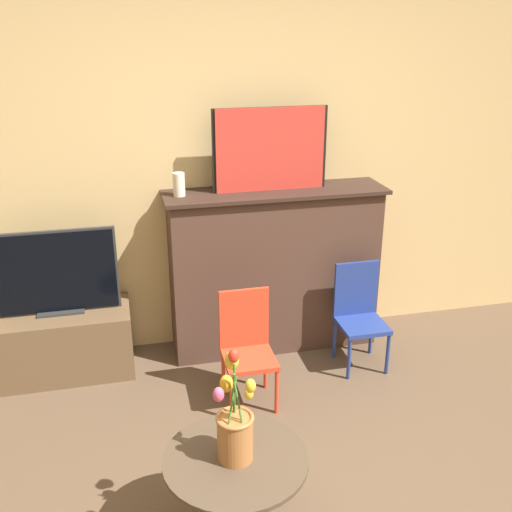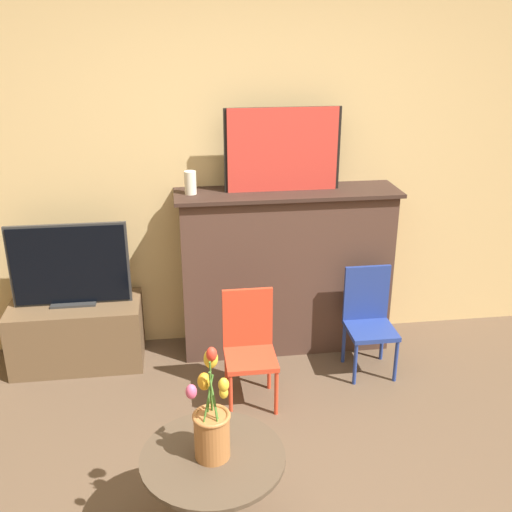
{
  "view_description": "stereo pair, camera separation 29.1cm",
  "coord_description": "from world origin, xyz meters",
  "px_view_note": "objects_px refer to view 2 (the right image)",
  "views": [
    {
      "loc": [
        -0.75,
        -1.75,
        2.19
      ],
      "look_at": [
        -0.07,
        1.16,
        1.0
      ],
      "focal_mm": 42.0,
      "sensor_mm": 36.0,
      "label": 1
    },
    {
      "loc": [
        -0.47,
        -1.81,
        2.19
      ],
      "look_at": [
        -0.07,
        1.16,
        1.0
      ],
      "focal_mm": 42.0,
      "sensor_mm": 36.0,
      "label": 2
    }
  ],
  "objects_px": {
    "painting": "(283,150)",
    "vase_tulips": "(212,424)",
    "tv_monitor": "(70,266)",
    "chair_blue": "(369,316)",
    "chair_red": "(249,343)"
  },
  "relations": [
    {
      "from": "painting",
      "to": "vase_tulips",
      "type": "distance_m",
      "value": 1.96
    },
    {
      "from": "painting",
      "to": "chair_red",
      "type": "relative_size",
      "value": 1.07
    },
    {
      "from": "tv_monitor",
      "to": "chair_red",
      "type": "height_order",
      "value": "tv_monitor"
    },
    {
      "from": "chair_blue",
      "to": "vase_tulips",
      "type": "relative_size",
      "value": 1.46
    },
    {
      "from": "chair_red",
      "to": "vase_tulips",
      "type": "bearing_deg",
      "value": -104.97
    },
    {
      "from": "chair_red",
      "to": "chair_blue",
      "type": "relative_size",
      "value": 1.0
    },
    {
      "from": "painting",
      "to": "chair_red",
      "type": "height_order",
      "value": "painting"
    },
    {
      "from": "painting",
      "to": "tv_monitor",
      "type": "relative_size",
      "value": 0.99
    },
    {
      "from": "tv_monitor",
      "to": "vase_tulips",
      "type": "height_order",
      "value": "tv_monitor"
    },
    {
      "from": "chair_blue",
      "to": "tv_monitor",
      "type": "bearing_deg",
      "value": 170.41
    },
    {
      "from": "tv_monitor",
      "to": "chair_blue",
      "type": "relative_size",
      "value": 1.08
    },
    {
      "from": "painting",
      "to": "tv_monitor",
      "type": "height_order",
      "value": "painting"
    },
    {
      "from": "painting",
      "to": "tv_monitor",
      "type": "distance_m",
      "value": 1.56
    },
    {
      "from": "tv_monitor",
      "to": "chair_red",
      "type": "relative_size",
      "value": 1.08
    },
    {
      "from": "painting",
      "to": "chair_blue",
      "type": "relative_size",
      "value": 1.07
    }
  ]
}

